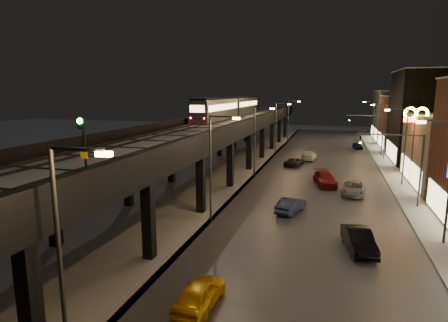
# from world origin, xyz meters

# --- Properties ---
(ground) EXTENTS (220.00, 220.00, 0.00)m
(ground) POSITION_xyz_m (0.00, 0.00, 0.00)
(ground) COLOR silver
(road_surface) EXTENTS (17.00, 120.00, 0.06)m
(road_surface) POSITION_xyz_m (7.50, 35.00, 0.03)
(road_surface) COLOR #46474D
(road_surface) RESTS_ON ground
(sidewalk_right) EXTENTS (4.00, 120.00, 0.14)m
(sidewalk_right) POSITION_xyz_m (17.50, 35.00, 0.07)
(sidewalk_right) COLOR #9FA1A8
(sidewalk_right) RESTS_ON ground
(under_viaduct_pavement) EXTENTS (11.00, 120.00, 0.06)m
(under_viaduct_pavement) POSITION_xyz_m (-6.00, 35.00, 0.03)
(under_viaduct_pavement) COLOR #9FA1A8
(under_viaduct_pavement) RESTS_ON ground
(elevated_viaduct) EXTENTS (9.00, 100.00, 6.30)m
(elevated_viaduct) POSITION_xyz_m (-6.00, 31.84, 5.62)
(elevated_viaduct) COLOR black
(elevated_viaduct) RESTS_ON ground
(viaduct_trackbed) EXTENTS (8.40, 100.00, 0.32)m
(viaduct_trackbed) POSITION_xyz_m (-6.01, 31.97, 6.39)
(viaduct_trackbed) COLOR #B2B7C1
(viaduct_trackbed) RESTS_ON elevated_viaduct
(viaduct_parapet_streetside) EXTENTS (0.30, 100.00, 1.10)m
(viaduct_parapet_streetside) POSITION_xyz_m (-1.65, 32.00, 6.85)
(viaduct_parapet_streetside) COLOR black
(viaduct_parapet_streetside) RESTS_ON elevated_viaduct
(viaduct_parapet_far) EXTENTS (0.30, 100.00, 1.10)m
(viaduct_parapet_far) POSITION_xyz_m (-10.35, 32.00, 6.85)
(viaduct_parapet_far) COLOR black
(viaduct_parapet_far) RESTS_ON elevated_viaduct
(building_d) EXTENTS (12.20, 13.20, 14.16)m
(building_d) POSITION_xyz_m (23.99, 48.00, 7.08)
(building_d) COLOR black
(building_d) RESTS_ON ground
(building_e) EXTENTS (12.20, 12.20, 10.16)m
(building_e) POSITION_xyz_m (23.99, 62.00, 5.08)
(building_e) COLOR brown
(building_e) RESTS_ON ground
(building_f) EXTENTS (12.20, 16.20, 11.16)m
(building_f) POSITION_xyz_m (23.99, 76.00, 5.58)
(building_f) COLOR #3F3F42
(building_f) RESTS_ON ground
(streetlight_left_0) EXTENTS (2.57, 0.28, 9.00)m
(streetlight_left_0) POSITION_xyz_m (-0.43, -5.00, 5.24)
(streetlight_left_0) COLOR #38383A
(streetlight_left_0) RESTS_ON ground
(streetlight_left_1) EXTENTS (2.57, 0.28, 9.00)m
(streetlight_left_1) POSITION_xyz_m (-0.43, 13.00, 5.24)
(streetlight_left_1) COLOR #38383A
(streetlight_left_1) RESTS_ON ground
(streetlight_right_1) EXTENTS (2.56, 0.28, 9.00)m
(streetlight_right_1) POSITION_xyz_m (16.73, 13.00, 5.24)
(streetlight_right_1) COLOR #38383A
(streetlight_right_1) RESTS_ON ground
(streetlight_left_2) EXTENTS (2.57, 0.28, 9.00)m
(streetlight_left_2) POSITION_xyz_m (-0.43, 31.00, 5.24)
(streetlight_left_2) COLOR #38383A
(streetlight_left_2) RESTS_ON ground
(streetlight_right_2) EXTENTS (2.56, 0.28, 9.00)m
(streetlight_right_2) POSITION_xyz_m (16.73, 31.00, 5.24)
(streetlight_right_2) COLOR #38383A
(streetlight_right_2) RESTS_ON ground
(streetlight_left_3) EXTENTS (2.57, 0.28, 9.00)m
(streetlight_left_3) POSITION_xyz_m (-0.43, 49.00, 5.24)
(streetlight_left_3) COLOR #38383A
(streetlight_left_3) RESTS_ON ground
(streetlight_right_3) EXTENTS (2.56, 0.28, 9.00)m
(streetlight_right_3) POSITION_xyz_m (16.73, 49.00, 5.24)
(streetlight_right_3) COLOR #38383A
(streetlight_right_3) RESTS_ON ground
(streetlight_left_4) EXTENTS (2.57, 0.28, 9.00)m
(streetlight_left_4) POSITION_xyz_m (-0.43, 67.00, 5.24)
(streetlight_left_4) COLOR #38383A
(streetlight_left_4) RESTS_ON ground
(streetlight_right_4) EXTENTS (2.56, 0.28, 9.00)m
(streetlight_right_4) POSITION_xyz_m (16.73, 67.00, 5.24)
(streetlight_right_4) COLOR #38383A
(streetlight_right_4) RESTS_ON ground
(traffic_light_rig_a) EXTENTS (6.10, 0.34, 7.00)m
(traffic_light_rig_a) POSITION_xyz_m (15.84, 22.00, 4.50)
(traffic_light_rig_a) COLOR #38383A
(traffic_light_rig_a) RESTS_ON ground
(traffic_light_rig_b) EXTENTS (6.10, 0.34, 7.00)m
(traffic_light_rig_b) POSITION_xyz_m (15.84, 52.00, 4.50)
(traffic_light_rig_b) COLOR #38383A
(traffic_light_rig_b) RESTS_ON ground
(subway_train) EXTENTS (2.80, 33.74, 3.35)m
(subway_train) POSITION_xyz_m (-8.50, 47.79, 8.28)
(subway_train) COLOR gray
(subway_train) RESTS_ON viaduct_trackbed
(rail_signal) EXTENTS (0.36, 0.44, 3.13)m
(rail_signal) POSITION_xyz_m (-2.10, -1.30, 8.84)
(rail_signal) COLOR black
(rail_signal) RESTS_ON viaduct_trackbed
(car_taxi) EXTENTS (1.87, 4.23, 1.42)m
(car_taxi) POSITION_xyz_m (2.85, 0.51, 0.71)
(car_taxi) COLOR #F0A601
(car_taxi) RESTS_ON ground
(car_near_white) EXTENTS (2.59, 4.39, 1.37)m
(car_near_white) POSITION_xyz_m (5.61, 17.18, 0.68)
(car_near_white) COLOR #1B284D
(car_near_white) RESTS_ON ground
(car_mid_silver) EXTENTS (2.83, 4.77, 1.24)m
(car_mid_silver) POSITION_xyz_m (3.60, 39.37, 0.62)
(car_mid_silver) COLOR black
(car_mid_silver) RESTS_ON ground
(car_mid_dark) EXTENTS (2.42, 5.11, 1.44)m
(car_mid_dark) POSITION_xyz_m (5.44, 44.95, 0.72)
(car_mid_dark) COLOR white
(car_mid_dark) RESTS_ON ground
(car_onc_silver) EXTENTS (2.44, 4.84, 1.52)m
(car_onc_silver) POSITION_xyz_m (11.02, 10.01, 0.76)
(car_onc_silver) COLOR black
(car_onc_silver) RESTS_ON ground
(car_onc_dark) EXTENTS (2.71, 5.03, 1.34)m
(car_onc_dark) POSITION_xyz_m (11.35, 24.98, 0.67)
(car_onc_dark) COLOR #8C94A1
(car_onc_dark) RESTS_ON ground
(car_onc_white) EXTENTS (3.25, 5.59, 1.52)m
(car_onc_white) POSITION_xyz_m (8.30, 28.45, 0.76)
(car_onc_white) COLOR maroon
(car_onc_white) RESTS_ON ground
(car_onc_red) EXTENTS (1.99, 3.77, 1.22)m
(car_onc_red) POSITION_xyz_m (13.61, 59.83, 0.61)
(car_onc_red) COLOR black
(car_onc_red) RESTS_ON ground
(sign_mcdonalds) EXTENTS (2.72, 0.49, 9.15)m
(sign_mcdonalds) POSITION_xyz_m (18.00, 31.80, 7.32)
(sign_mcdonalds) COLOR #38383A
(sign_mcdonalds) RESTS_ON ground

